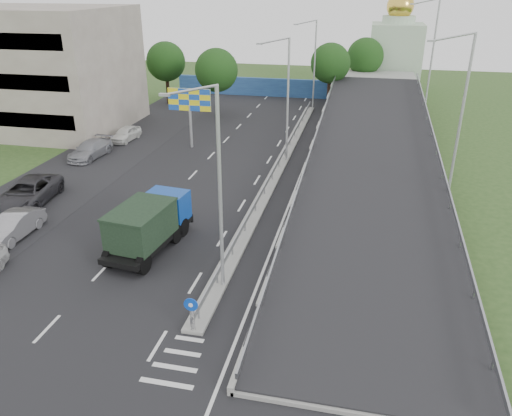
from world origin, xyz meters
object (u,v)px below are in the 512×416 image
(billboard, at_px, (190,103))
(parked_car_e, at_px, (126,134))
(lamp_post_far, at_px, (313,60))
(lamp_post_mid, at_px, (286,94))
(parked_car_d, at_px, (90,150))
(sign_bollard, at_px, (192,314))
(lamp_post_near, at_px, (216,181))
(church, at_px, (395,52))
(parked_car_b, at_px, (13,226))
(parked_car_c, at_px, (28,193))
(dump_truck, at_px, (149,223))

(billboard, xyz_separation_m, parked_car_e, (-7.02, 0.71, -3.50))
(lamp_post_far, distance_m, billboard, 20.24)
(lamp_post_mid, height_order, parked_car_d, lamp_post_mid)
(sign_bollard, height_order, lamp_post_far, lamp_post_far)
(lamp_post_mid, distance_m, billboard, 9.47)
(lamp_post_far, distance_m, parked_car_d, 28.75)
(lamp_post_far, bearing_deg, lamp_post_mid, -90.00)
(lamp_post_near, bearing_deg, parked_car_e, 125.39)
(parked_car_d, height_order, parked_car_e, parked_car_d)
(sign_bollard, height_order, church, church)
(church, bearing_deg, parked_car_b, -114.60)
(parked_car_c, bearing_deg, lamp_post_far, 56.41)
(parked_car_b, distance_m, parked_car_c, 5.13)
(lamp_post_far, height_order, dump_truck, lamp_post_far)
(parked_car_e, bearing_deg, dump_truck, -56.23)
(billboard, height_order, parked_car_b, billboard)
(sign_bollard, height_order, lamp_post_mid, lamp_post_mid)
(lamp_post_far, bearing_deg, parked_car_c, -115.83)
(dump_truck, bearing_deg, parked_car_e, 125.97)
(lamp_post_mid, height_order, lamp_post_far, same)
(sign_bollard, relative_size, lamp_post_near, 0.17)
(billboard, bearing_deg, sign_bollard, -70.79)
(lamp_post_mid, height_order, dump_truck, lamp_post_mid)
(sign_bollard, height_order, billboard, billboard)
(parked_car_c, height_order, parked_car_e, parked_car_c)
(parked_car_c, distance_m, parked_car_d, 10.22)
(dump_truck, bearing_deg, parked_car_b, -169.93)
(sign_bollard, height_order, lamp_post_near, lamp_post_near)
(lamp_post_near, height_order, parked_car_c, lamp_post_near)
(parked_car_b, bearing_deg, parked_car_c, 115.84)
(parked_car_d, bearing_deg, parked_car_e, 86.35)
(lamp_post_mid, height_order, parked_car_b, lamp_post_mid)
(sign_bollard, relative_size, lamp_post_far, 0.17)
(parked_car_c, bearing_deg, billboard, 57.66)
(lamp_post_near, relative_size, dump_truck, 1.47)
(sign_bollard, distance_m, lamp_post_near, 6.12)
(sign_bollard, relative_size, parked_car_b, 0.37)
(lamp_post_near, xyz_separation_m, parked_car_b, (-13.69, 2.50, -5.07))
(parked_car_c, height_order, parked_car_d, parked_car_c)
(church, xyz_separation_m, dump_truck, (-14.93, -50.96, -3.69))
(sign_bollard, xyz_separation_m, parked_car_b, (-13.58, 6.33, -0.29))
(parked_car_d, bearing_deg, lamp_post_mid, 13.37)
(lamp_post_near, height_order, church, church)
(sign_bollard, distance_m, lamp_post_mid, 24.30)
(church, height_order, billboard, church)
(lamp_post_far, distance_m, church, 17.15)
(lamp_post_near, bearing_deg, lamp_post_mid, 90.00)
(billboard, distance_m, dump_truck, 19.56)
(sign_bollard, distance_m, lamp_post_far, 44.08)
(dump_truck, bearing_deg, sign_bollard, -47.79)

